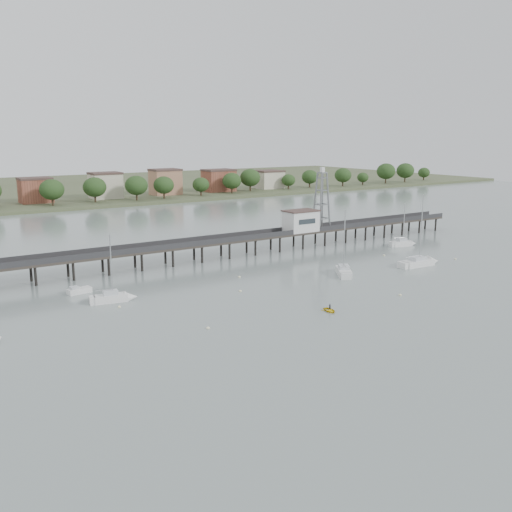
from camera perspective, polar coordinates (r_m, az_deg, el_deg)
The scene contains 13 objects.
ground_plane at distance 82.83m, azimuth 16.36°, elevation -7.83°, with size 500.00×500.00×0.00m, color slate.
pier at distance 127.35m, azimuth -4.46°, elevation 1.33°, with size 150.00×5.00×5.50m.
pier_building at distance 140.47m, azimuth 4.50°, elevation 3.53°, with size 8.40×5.40×5.30m.
lattice_tower at distance 143.94m, azimuth 6.58°, elevation 5.48°, with size 3.20×3.20×15.50m.
sailboat_b at distance 98.65m, azimuth -13.72°, elevation -4.07°, with size 7.48×3.30×12.04m.
sailboat_e at distance 147.72m, azimuth 14.66°, elevation 1.23°, with size 7.01×3.56×11.28m.
sailboat_c at distance 116.15m, azimuth 8.66°, elevation -1.42°, with size 6.64×8.32×13.80m.
sailboat_d at distance 127.20m, azimuth 16.40°, elevation -0.60°, with size 10.00×3.44×16.12m.
white_tender at distance 105.29m, azimuth -17.30°, elevation -3.34°, with size 4.26×2.25×1.58m.
yellow_dinghy at distance 91.49m, azimuth 7.37°, elevation -5.51°, with size 2.00×0.58×2.80m, color yellow.
dinghy_occupant at distance 91.49m, azimuth 7.37°, elevation -5.51°, with size 0.37×1.01×0.24m, color black.
mooring_buoys at distance 107.19m, azimuth 4.92°, elevation -2.78°, with size 76.36×26.91×0.39m.
far_shore at distance 296.68m, azimuth -21.55°, elevation 6.14°, with size 500.00×170.00×10.40m.
Camera 1 is at (-60.34, -49.60, 27.57)m, focal length 40.00 mm.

